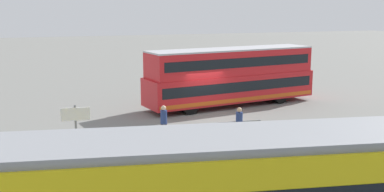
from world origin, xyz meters
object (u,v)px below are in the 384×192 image
(pedestrian_crossing, at_px, (239,123))
(info_sign, at_px, (76,123))
(pedestrian_near_railing, at_px, (164,121))
(double_decker_bus, at_px, (231,76))

(pedestrian_crossing, height_order, info_sign, info_sign)
(pedestrian_near_railing, height_order, pedestrian_crossing, pedestrian_near_railing)
(double_decker_bus, distance_m, info_sign, 13.64)
(pedestrian_crossing, relative_size, info_sign, 0.72)
(info_sign, bearing_deg, double_decker_bus, -141.94)
(pedestrian_near_railing, relative_size, info_sign, 0.72)
(double_decker_bus, bearing_deg, pedestrian_near_railing, 45.63)
(pedestrian_crossing, distance_m, info_sign, 7.56)
(pedestrian_crossing, bearing_deg, info_sign, 2.06)
(double_decker_bus, relative_size, pedestrian_crossing, 6.86)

